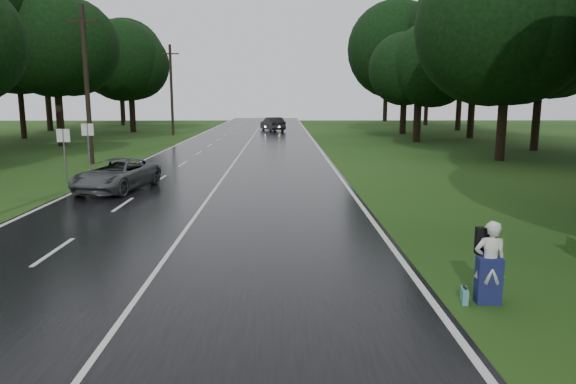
# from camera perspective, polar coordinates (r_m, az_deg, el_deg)

# --- Properties ---
(ground) EXTENTS (160.00, 160.00, 0.00)m
(ground) POSITION_cam_1_polar(r_m,az_deg,el_deg) (12.10, -14.61, -9.16)
(ground) COLOR #254715
(ground) RESTS_ON ground
(road) EXTENTS (12.00, 140.00, 0.04)m
(road) POSITION_cam_1_polar(r_m,az_deg,el_deg) (31.44, -5.99, 3.05)
(road) COLOR black
(road) RESTS_ON ground
(lane_center) EXTENTS (0.12, 140.00, 0.01)m
(lane_center) POSITION_cam_1_polar(r_m,az_deg,el_deg) (31.44, -5.99, 3.09)
(lane_center) COLOR silver
(lane_center) RESTS_ON road
(grey_car) EXTENTS (3.13, 5.11, 1.32)m
(grey_car) POSITION_cam_1_polar(r_m,az_deg,el_deg) (23.43, -18.19, 1.79)
(grey_car) COLOR #4B4D50
(grey_car) RESTS_ON road
(far_car) EXTENTS (3.15, 5.13, 1.60)m
(far_car) POSITION_cam_1_polar(r_m,az_deg,el_deg) (62.06, -1.69, 7.41)
(far_car) COLOR black
(far_car) RESTS_ON road
(hitchhiker) EXTENTS (0.63, 0.57, 1.65)m
(hitchhiker) POSITION_cam_1_polar(r_m,az_deg,el_deg) (10.91, 21.07, -7.44)
(hitchhiker) COLOR silver
(hitchhiker) RESTS_ON ground
(suitcase) EXTENTS (0.19, 0.41, 0.28)m
(suitcase) POSITION_cam_1_polar(r_m,az_deg,el_deg) (10.98, 18.66, -10.63)
(suitcase) COLOR teal
(suitcase) RESTS_ON ground
(utility_pole_mid) EXTENTS (1.80, 0.28, 9.17)m
(utility_pole_mid) POSITION_cam_1_polar(r_m,az_deg,el_deg) (33.57, -20.56, 2.87)
(utility_pole_mid) COLOR black
(utility_pole_mid) RESTS_ON ground
(utility_pole_far) EXTENTS (1.80, 0.28, 9.26)m
(utility_pole_far) POSITION_cam_1_polar(r_m,az_deg,el_deg) (56.65, -12.39, 6.06)
(utility_pole_far) COLOR black
(utility_pole_far) RESTS_ON ground
(road_sign_a) EXTENTS (0.60, 0.10, 2.52)m
(road_sign_a) POSITION_cam_1_polar(r_m,az_deg,el_deg) (26.64, -22.95, 0.93)
(road_sign_a) COLOR white
(road_sign_a) RESTS_ON ground
(road_sign_b) EXTENTS (0.63, 0.10, 2.61)m
(road_sign_b) POSITION_cam_1_polar(r_m,az_deg,el_deg) (29.49, -20.72, 1.91)
(road_sign_b) COLOR white
(road_sign_b) RESTS_ON ground
(tree_left_e) EXTENTS (9.51, 9.51, 14.86)m
(tree_left_e) POSITION_cam_1_polar(r_m,az_deg,el_deg) (47.14, -23.39, 4.64)
(tree_left_e) COLOR black
(tree_left_e) RESTS_ON ground
(tree_left_f) EXTENTS (8.81, 8.81, 13.76)m
(tree_left_f) POSITION_cam_1_polar(r_m,az_deg,el_deg) (63.00, -16.49, 6.28)
(tree_left_f) COLOR black
(tree_left_f) RESTS_ON ground
(tree_right_d) EXTENTS (8.80, 8.80, 13.74)m
(tree_right_d) POSITION_cam_1_polar(r_m,az_deg,el_deg) (35.77, 22.01, 3.19)
(tree_right_d) COLOR black
(tree_right_d) RESTS_ON ground
(tree_right_e) EXTENTS (7.60, 7.60, 11.87)m
(tree_right_e) POSITION_cam_1_polar(r_m,az_deg,el_deg) (48.48, 13.79, 5.32)
(tree_right_e) COLOR black
(tree_right_e) RESTS_ON ground
(tree_right_f) EXTENTS (9.72, 9.72, 15.19)m
(tree_right_f) POSITION_cam_1_polar(r_m,az_deg,el_deg) (58.89, 12.36, 6.21)
(tree_right_f) COLOR black
(tree_right_f) RESTS_ON ground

